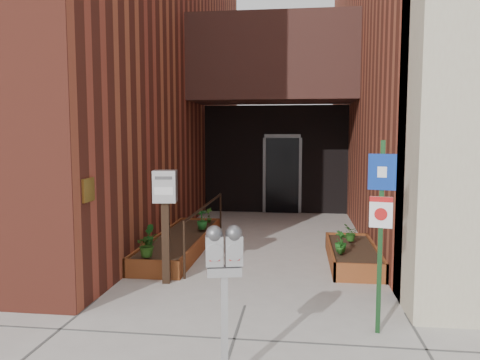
% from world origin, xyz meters
% --- Properties ---
extents(ground, '(80.00, 80.00, 0.00)m').
position_xyz_m(ground, '(0.00, 0.00, 0.00)').
color(ground, '#9E9991').
rests_on(ground, ground).
extents(architecture, '(20.00, 14.60, 10.00)m').
position_xyz_m(architecture, '(-0.18, 6.89, 4.98)').
color(architecture, maroon).
rests_on(architecture, ground).
extents(planter_left, '(0.90, 3.60, 0.30)m').
position_xyz_m(planter_left, '(-1.55, 2.70, 0.13)').
color(planter_left, brown).
rests_on(planter_left, ground).
extents(planter_right, '(0.80, 2.20, 0.30)m').
position_xyz_m(planter_right, '(1.60, 2.20, 0.13)').
color(planter_right, brown).
rests_on(planter_right, ground).
extents(handrail, '(0.04, 3.34, 0.90)m').
position_xyz_m(handrail, '(-1.05, 2.65, 0.75)').
color(handrail, black).
rests_on(handrail, ground).
extents(parking_meter, '(0.33, 0.19, 1.44)m').
position_xyz_m(parking_meter, '(0.05, -1.93, 1.11)').
color(parking_meter, '#A7A8AA').
rests_on(parking_meter, ground).
extents(sign_post, '(0.29, 0.10, 2.14)m').
position_xyz_m(sign_post, '(1.57, -0.63, 1.32)').
color(sign_post, '#143819').
rests_on(sign_post, ground).
extents(payment_dropbox, '(0.36, 0.29, 1.68)m').
position_xyz_m(payment_dropbox, '(-1.27, 0.77, 1.21)').
color(payment_dropbox, black).
rests_on(payment_dropbox, ground).
extents(shrub_left_a, '(0.47, 0.47, 0.38)m').
position_xyz_m(shrub_left_a, '(-1.66, 1.10, 0.49)').
color(shrub_left_a, '#285718').
rests_on(shrub_left_a, planter_left).
extents(shrub_left_b, '(0.28, 0.28, 0.38)m').
position_xyz_m(shrub_left_b, '(-1.85, 1.72, 0.49)').
color(shrub_left_b, '#18561A').
rests_on(shrub_left_b, planter_left).
extents(shrub_left_c, '(0.31, 0.31, 0.40)m').
position_xyz_m(shrub_left_c, '(-1.25, 3.27, 0.50)').
color(shrub_left_c, '#1A5C1F').
rests_on(shrub_left_c, planter_left).
extents(shrub_left_d, '(0.24, 0.24, 0.32)m').
position_xyz_m(shrub_left_d, '(-1.25, 3.98, 0.46)').
color(shrub_left_d, '#275317').
rests_on(shrub_left_d, planter_left).
extents(shrub_right_a, '(0.26, 0.26, 0.35)m').
position_xyz_m(shrub_right_a, '(1.36, 1.78, 0.47)').
color(shrub_right_a, '#195418').
rests_on(shrub_right_a, planter_right).
extents(shrub_right_b, '(0.28, 0.28, 0.37)m').
position_xyz_m(shrub_right_b, '(1.35, 1.66, 0.49)').
color(shrub_right_b, '#1D5117').
rests_on(shrub_right_b, planter_right).
extents(shrub_right_c, '(0.30, 0.30, 0.30)m').
position_xyz_m(shrub_right_c, '(1.60, 2.58, 0.45)').
color(shrub_right_c, '#1E4F16').
rests_on(shrub_right_c, planter_right).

